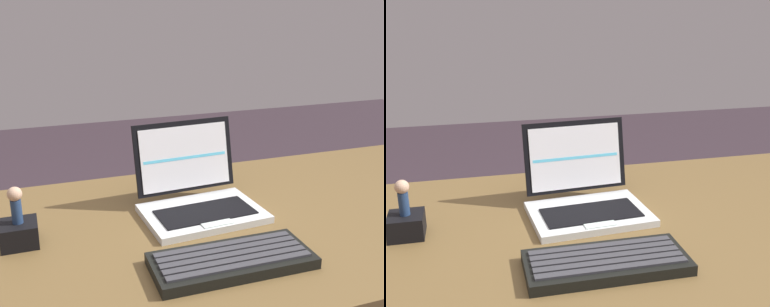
# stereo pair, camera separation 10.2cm
# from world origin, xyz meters

# --- Properties ---
(desk) EXTENTS (1.74, 0.71, 0.76)m
(desk) POSITION_xyz_m (0.00, 0.00, 0.65)
(desk) COLOR brown
(desk) RESTS_ON ground
(laptop_front) EXTENTS (0.28, 0.24, 0.20)m
(laptop_front) POSITION_xyz_m (0.03, 0.07, 0.80)
(laptop_front) COLOR silver
(laptop_front) RESTS_ON desk
(external_keyboard) EXTENTS (0.30, 0.13, 0.03)m
(external_keyboard) POSITION_xyz_m (0.01, -0.18, 0.77)
(external_keyboard) COLOR black
(external_keyboard) RESTS_ON desk
(figurine_stand) EXTENTS (0.07, 0.07, 0.05)m
(figurine_stand) POSITION_xyz_m (-0.36, 0.04, 0.78)
(figurine_stand) COLOR black
(figurine_stand) RESTS_ON desk
(figurine) EXTENTS (0.03, 0.03, 0.08)m
(figurine) POSITION_xyz_m (-0.36, 0.04, 0.85)
(figurine) COLOR navy
(figurine) RESTS_ON figurine_stand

